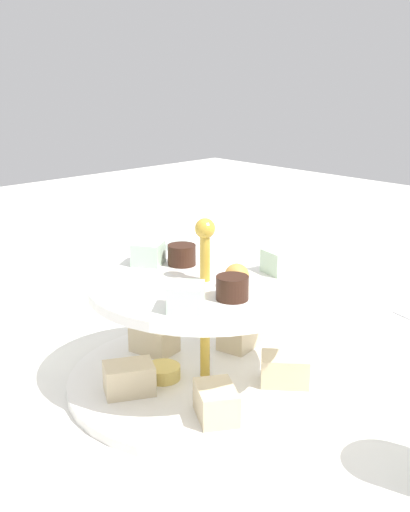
# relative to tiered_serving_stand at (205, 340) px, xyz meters

# --- Properties ---
(ground_plane) EXTENTS (2.40, 2.40, 0.00)m
(ground_plane) POSITION_rel_tiered_serving_stand_xyz_m (-0.00, -0.00, -0.05)
(ground_plane) COLOR silver
(tiered_serving_stand) EXTENTS (0.28, 0.28, 0.18)m
(tiered_serving_stand) POSITION_rel_tiered_serving_stand_xyz_m (0.00, 0.00, 0.00)
(tiered_serving_stand) COLOR white
(tiered_serving_stand) RESTS_ON ground_plane
(water_glass_short_left) EXTENTS (0.06, 0.06, 0.08)m
(water_glass_short_left) POSITION_rel_tiered_serving_stand_xyz_m (-0.15, -0.23, -0.01)
(water_glass_short_left) COLOR silver
(water_glass_short_left) RESTS_ON ground_plane
(teacup_with_saucer) EXTENTS (0.09, 0.09, 0.05)m
(teacup_with_saucer) POSITION_rel_tiered_serving_stand_xyz_m (-0.26, -0.13, -0.03)
(teacup_with_saucer) COLOR white
(teacup_with_saucer) RESTS_ON ground_plane
(water_glass_mid_back) EXTENTS (0.06, 0.06, 0.09)m
(water_glass_mid_back) POSITION_rel_tiered_serving_stand_xyz_m (0.10, -0.23, -0.01)
(water_glass_mid_back) COLOR silver
(water_glass_mid_back) RESTS_ON ground_plane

